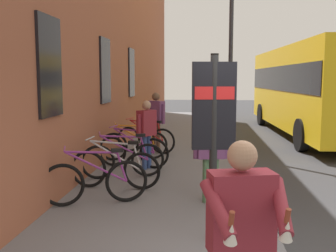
{
  "coord_description": "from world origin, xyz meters",
  "views": [
    {
      "loc": [
        -4.08,
        1.02,
        2.22
      ],
      "look_at": [
        2.74,
        1.66,
        1.38
      ],
      "focal_mm": 41.82,
      "sensor_mm": 36.0,
      "label": 1
    }
  ],
  "objects_px": {
    "tourist_with_hotdogs": "(242,226)",
    "bicycle_mid_rack": "(133,151)",
    "transit_info_sign": "(214,118)",
    "pedestrian_near_bus": "(147,127)",
    "city_bus": "(310,86)",
    "bicycle_beside_lamp": "(134,145)",
    "bicycle_nearest_sign": "(146,139)",
    "pedestrian_by_facade": "(211,147)",
    "street_lamp": "(231,50)",
    "bicycle_end_of_row": "(115,168)",
    "bicycle_by_door": "(123,160)",
    "bicycle_under_window": "(96,181)",
    "pedestrian_crossing_street": "(156,116)"
  },
  "relations": [
    {
      "from": "tourist_with_hotdogs",
      "to": "bicycle_mid_rack",
      "type": "bearing_deg",
      "value": 17.52
    },
    {
      "from": "transit_info_sign",
      "to": "tourist_with_hotdogs",
      "type": "relative_size",
      "value": 1.45
    },
    {
      "from": "pedestrian_near_bus",
      "to": "city_bus",
      "type": "bearing_deg",
      "value": -38.8
    },
    {
      "from": "bicycle_beside_lamp",
      "to": "bicycle_nearest_sign",
      "type": "height_order",
      "value": "same"
    },
    {
      "from": "bicycle_mid_rack",
      "to": "tourist_with_hotdogs",
      "type": "distance_m",
      "value": 6.5
    },
    {
      "from": "bicycle_nearest_sign",
      "to": "city_bus",
      "type": "xyz_separation_m",
      "value": [
        4.73,
        -5.65,
        1.41
      ]
    },
    {
      "from": "pedestrian_near_bus",
      "to": "bicycle_nearest_sign",
      "type": "bearing_deg",
      "value": 9.3
    },
    {
      "from": "pedestrian_by_facade",
      "to": "street_lamp",
      "type": "xyz_separation_m",
      "value": [
        4.79,
        -0.6,
        1.94
      ]
    },
    {
      "from": "bicycle_end_of_row",
      "to": "pedestrian_near_bus",
      "type": "relative_size",
      "value": 1.11
    },
    {
      "from": "bicycle_by_door",
      "to": "bicycle_nearest_sign",
      "type": "distance_m",
      "value": 2.78
    },
    {
      "from": "bicycle_under_window",
      "to": "transit_info_sign",
      "type": "xyz_separation_m",
      "value": [
        -1.29,
        -1.91,
        1.21
      ]
    },
    {
      "from": "bicycle_end_of_row",
      "to": "bicycle_beside_lamp",
      "type": "relative_size",
      "value": 1.03
    },
    {
      "from": "bicycle_by_door",
      "to": "pedestrian_near_bus",
      "type": "bearing_deg",
      "value": -22.76
    },
    {
      "from": "bicycle_mid_rack",
      "to": "street_lamp",
      "type": "height_order",
      "value": "street_lamp"
    },
    {
      "from": "bicycle_nearest_sign",
      "to": "pedestrian_near_bus",
      "type": "height_order",
      "value": "pedestrian_near_bus"
    },
    {
      "from": "bicycle_end_of_row",
      "to": "city_bus",
      "type": "height_order",
      "value": "city_bus"
    },
    {
      "from": "tourist_with_hotdogs",
      "to": "street_lamp",
      "type": "relative_size",
      "value": 0.34
    },
    {
      "from": "bicycle_end_of_row",
      "to": "bicycle_beside_lamp",
      "type": "distance_m",
      "value": 2.67
    },
    {
      "from": "bicycle_under_window",
      "to": "bicycle_end_of_row",
      "type": "distance_m",
      "value": 0.96
    },
    {
      "from": "city_bus",
      "to": "pedestrian_near_bus",
      "type": "relative_size",
      "value": 6.66
    },
    {
      "from": "bicycle_by_door",
      "to": "transit_info_sign",
      "type": "distance_m",
      "value": 3.75
    },
    {
      "from": "pedestrian_near_bus",
      "to": "tourist_with_hotdogs",
      "type": "height_order",
      "value": "tourist_with_hotdogs"
    },
    {
      "from": "bicycle_beside_lamp",
      "to": "tourist_with_hotdogs",
      "type": "xyz_separation_m",
      "value": [
        -7.03,
        -2.08,
        0.63
      ]
    },
    {
      "from": "bicycle_beside_lamp",
      "to": "city_bus",
      "type": "distance_m",
      "value": 8.24
    },
    {
      "from": "bicycle_by_door",
      "to": "city_bus",
      "type": "bearing_deg",
      "value": -37.21
    },
    {
      "from": "bicycle_under_window",
      "to": "pedestrian_near_bus",
      "type": "bearing_deg",
      "value": -10.09
    },
    {
      "from": "bicycle_by_door",
      "to": "bicycle_mid_rack",
      "type": "bearing_deg",
      "value": -1.47
    },
    {
      "from": "bicycle_by_door",
      "to": "street_lamp",
      "type": "relative_size",
      "value": 0.35
    },
    {
      "from": "bicycle_nearest_sign",
      "to": "street_lamp",
      "type": "relative_size",
      "value": 0.36
    },
    {
      "from": "bicycle_mid_rack",
      "to": "city_bus",
      "type": "relative_size",
      "value": 0.17
    },
    {
      "from": "city_bus",
      "to": "tourist_with_hotdogs",
      "type": "xyz_separation_m",
      "value": [
        -12.7,
        3.74,
        -0.78
      ]
    },
    {
      "from": "bicycle_beside_lamp",
      "to": "bicycle_nearest_sign",
      "type": "xyz_separation_m",
      "value": [
        0.93,
        -0.16,
        0.0
      ]
    },
    {
      "from": "bicycle_under_window",
      "to": "tourist_with_hotdogs",
      "type": "distance_m",
      "value": 4.05
    },
    {
      "from": "pedestrian_crossing_street",
      "to": "pedestrian_near_bus",
      "type": "distance_m",
      "value": 2.12
    },
    {
      "from": "pedestrian_by_facade",
      "to": "bicycle_nearest_sign",
      "type": "bearing_deg",
      "value": 22.33
    },
    {
      "from": "pedestrian_near_bus",
      "to": "street_lamp",
      "type": "bearing_deg",
      "value": -39.93
    },
    {
      "from": "bicycle_nearest_sign",
      "to": "city_bus",
      "type": "bearing_deg",
      "value": -50.07
    },
    {
      "from": "bicycle_end_of_row",
      "to": "pedestrian_crossing_street",
      "type": "bearing_deg",
      "value": -4.61
    },
    {
      "from": "pedestrian_crossing_street",
      "to": "tourist_with_hotdogs",
      "type": "relative_size",
      "value": 1.02
    },
    {
      "from": "bicycle_by_door",
      "to": "tourist_with_hotdogs",
      "type": "distance_m",
      "value": 5.58
    },
    {
      "from": "bicycle_end_of_row",
      "to": "pedestrian_crossing_street",
      "type": "xyz_separation_m",
      "value": [
        3.81,
        -0.31,
        0.64
      ]
    },
    {
      "from": "bicycle_end_of_row",
      "to": "bicycle_nearest_sign",
      "type": "distance_m",
      "value": 3.6
    },
    {
      "from": "city_bus",
      "to": "pedestrian_crossing_street",
      "type": "distance_m",
      "value": 7.08
    },
    {
      "from": "bicycle_mid_rack",
      "to": "bicycle_nearest_sign",
      "type": "relative_size",
      "value": 1.02
    },
    {
      "from": "bicycle_under_window",
      "to": "bicycle_nearest_sign",
      "type": "relative_size",
      "value": 0.98
    },
    {
      "from": "bicycle_nearest_sign",
      "to": "pedestrian_crossing_street",
      "type": "xyz_separation_m",
      "value": [
        0.21,
        -0.26,
        0.64
      ]
    },
    {
      "from": "pedestrian_by_facade",
      "to": "tourist_with_hotdogs",
      "type": "height_order",
      "value": "tourist_with_hotdogs"
    },
    {
      "from": "pedestrian_near_bus",
      "to": "tourist_with_hotdogs",
      "type": "relative_size",
      "value": 0.96
    },
    {
      "from": "pedestrian_near_bus",
      "to": "tourist_with_hotdogs",
      "type": "bearing_deg",
      "value": -165.14
    },
    {
      "from": "bicycle_by_door",
      "to": "bicycle_mid_rack",
      "type": "distance_m",
      "value": 0.99
    }
  ]
}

